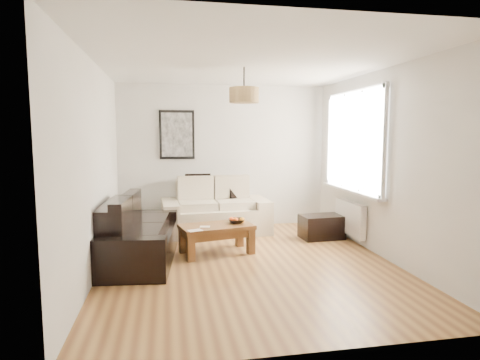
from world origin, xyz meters
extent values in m
plane|color=brown|center=(0.00, 0.00, 0.00)|extent=(4.50, 4.50, 0.00)
cube|color=white|center=(1.82, 0.80, 0.38)|extent=(0.10, 0.90, 0.52)
cylinder|color=tan|center=(0.00, 0.30, 2.23)|extent=(0.40, 0.40, 0.20)
cube|color=black|center=(1.45, 1.06, 0.19)|extent=(0.70, 0.48, 0.39)
cube|color=black|center=(-0.50, 2.00, 0.78)|extent=(0.45, 0.14, 0.45)
cube|color=black|center=(0.21, 2.00, 0.76)|extent=(0.41, 0.26, 0.39)
imported|color=black|center=(-0.05, 0.61, 0.45)|extent=(0.27, 0.27, 0.06)
sphere|color=#FF5C15|center=(-0.06, 0.62, 0.46)|extent=(0.08, 0.08, 0.08)
sphere|color=orange|center=(0.03, 0.60, 0.46)|extent=(0.10, 0.10, 0.08)
sphere|color=#FF5115|center=(-0.12, 0.67, 0.46)|extent=(0.08, 0.08, 0.08)
cube|color=white|center=(-0.68, 0.24, 0.42)|extent=(0.22, 0.18, 0.01)
camera|label=1|loc=(-1.04, -5.09, 1.71)|focal=30.10mm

